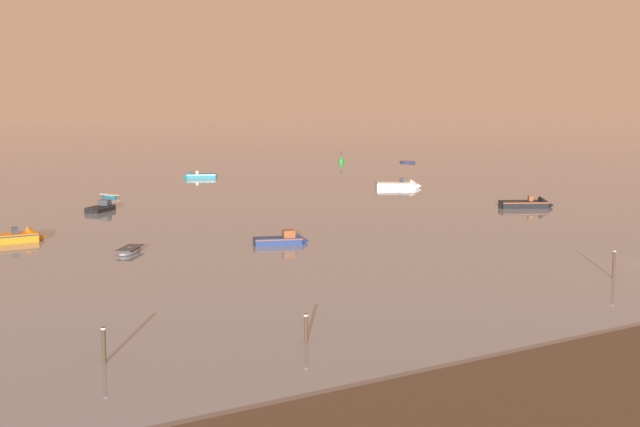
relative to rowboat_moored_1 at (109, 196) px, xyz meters
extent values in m
ellipsoid|color=#197084|center=(0.00, 0.00, -0.02)|extent=(1.53, 3.18, 0.48)
cube|color=silver|center=(0.00, 0.00, 0.18)|extent=(1.47, 2.93, 0.06)
cube|color=silver|center=(0.00, 0.00, 0.11)|extent=(0.96, 0.34, 0.05)
ellipsoid|color=navy|center=(64.86, 25.87, -0.02)|extent=(2.32, 3.35, 0.50)
cube|color=brown|center=(64.86, 25.87, 0.20)|extent=(2.20, 3.11, 0.07)
cube|color=brown|center=(64.86, 25.87, 0.12)|extent=(0.97, 0.59, 0.05)
ellipsoid|color=gray|center=(-11.51, -37.21, 0.00)|extent=(3.19, 3.52, 0.56)
cube|color=#33383F|center=(-11.51, -37.21, 0.23)|extent=(2.99, 3.29, 0.07)
cube|color=#33383F|center=(-11.51, -37.21, 0.15)|extent=(0.99, 0.87, 0.06)
cube|color=white|center=(34.83, -9.51, 0.11)|extent=(5.29, 4.42, 0.98)
cone|color=white|center=(37.01, -10.92, 0.11)|extent=(2.36, 2.48, 1.96)
cube|color=black|center=(34.88, -9.54, 0.48)|extent=(5.40, 4.51, 0.11)
cube|color=black|center=(35.47, -9.93, 0.87)|extent=(0.72, 0.78, 0.54)
cube|color=black|center=(32.79, -8.20, 0.26)|extent=(0.47, 0.49, 0.69)
cube|color=black|center=(-5.22, -12.19, 0.05)|extent=(3.71, 3.49, 0.71)
cone|color=black|center=(-3.79, -10.96, 0.05)|extent=(1.78, 1.81, 1.42)
cube|color=#33383F|center=(-5.19, -12.16, 0.31)|extent=(3.79, 3.57, 0.08)
cube|color=#33383F|center=(-4.57, -11.63, 0.68)|extent=(1.39, 1.42, 0.55)
cube|color=#384751|center=(-4.24, -11.34, 0.72)|extent=(0.85, 0.94, 0.44)
cube|color=black|center=(-6.55, -13.34, 0.15)|extent=(0.35, 0.36, 0.50)
cube|color=black|center=(33.32, -33.40, 0.11)|extent=(5.20, 4.12, 0.95)
cone|color=black|center=(35.52, -34.64, 0.11)|extent=(2.25, 2.40, 1.91)
cube|color=brown|center=(33.36, -33.43, 0.46)|extent=(5.31, 4.21, 0.11)
cube|color=brown|center=(33.96, -33.77, 0.85)|extent=(0.68, 0.76, 0.53)
cube|color=black|center=(31.26, -32.25, 0.25)|extent=(0.44, 0.48, 0.68)
cube|color=orange|center=(-18.12, -27.54, 0.10)|extent=(4.67, 1.94, 0.92)
cone|color=orange|center=(-15.68, -27.55, 0.10)|extent=(1.46, 1.84, 1.84)
cube|color=#33383F|center=(-18.07, -27.54, 0.44)|extent=(4.78, 1.98, 0.10)
cube|color=#33383F|center=(-17.40, -27.55, 0.81)|extent=(0.41, 0.61, 0.51)
cube|color=#197084|center=(19.99, 17.40, 0.07)|extent=(4.44, 3.34, 0.81)
cone|color=#197084|center=(18.05, 18.34, 0.07)|extent=(1.87, 2.02, 1.62)
cube|color=silver|center=(19.94, 17.42, 0.37)|extent=(4.54, 3.41, 0.09)
cube|color=silver|center=(19.42, 17.67, 0.70)|extent=(0.56, 0.64, 0.45)
cube|color=black|center=(21.79, 16.52, 0.19)|extent=(0.37, 0.40, 0.58)
cube|color=navy|center=(-0.33, -39.83, 0.05)|extent=(3.99, 2.72, 0.73)
cone|color=navy|center=(1.48, -40.50, 0.05)|extent=(1.59, 1.77, 1.46)
cube|color=brown|center=(-0.29, -39.84, 0.32)|extent=(4.08, 2.78, 0.08)
cube|color=brown|center=(0.50, -40.13, 0.70)|extent=(1.23, 1.39, 0.56)
cube|color=#384751|center=(0.91, -40.29, 0.74)|extent=(0.57, 1.10, 0.45)
cube|color=black|center=(-2.02, -39.20, 0.16)|extent=(0.31, 0.35, 0.52)
cylinder|color=#198C2D|center=(54.68, 32.25, 0.04)|extent=(0.90, 0.90, 0.70)
cone|color=#198C2D|center=(54.68, 32.25, 0.74)|extent=(0.72, 0.72, 0.70)
cylinder|color=black|center=(54.68, 32.25, 1.54)|extent=(0.10, 0.10, 0.90)
cylinder|color=#453323|center=(11.02, -62.88, 0.67)|extent=(0.18, 0.18, 2.01)
cylinder|color=silver|center=(11.02, -62.88, 1.62)|extent=(0.22, 0.22, 0.08)
cylinder|color=#473323|center=(-13.24, -64.82, 0.46)|extent=(0.18, 0.18, 1.49)
cylinder|color=silver|center=(-13.24, -64.82, 1.15)|extent=(0.22, 0.22, 0.08)
cylinder|color=#3C3323|center=(-22.32, -62.95, 0.58)|extent=(0.18, 0.18, 1.77)
cylinder|color=silver|center=(-22.32, -62.95, 1.40)|extent=(0.22, 0.22, 0.08)
camera|label=1|loc=(-34.28, -98.68, 11.11)|focal=49.12mm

